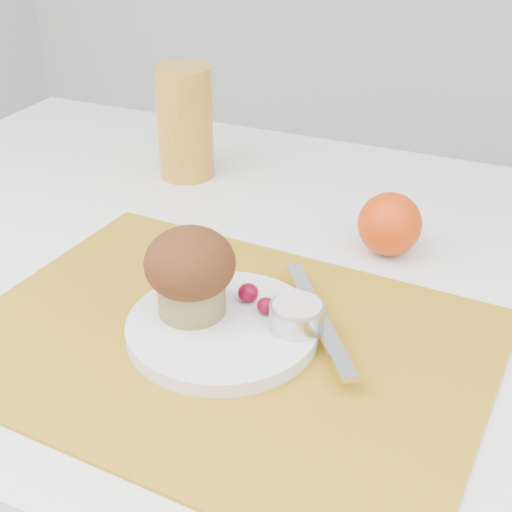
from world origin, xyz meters
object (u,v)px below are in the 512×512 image
at_px(juice_glass, 185,123).
at_px(muffin, 190,271).
at_px(plate, 223,328).
at_px(orange, 390,224).
at_px(table, 254,484).

xyz_separation_m(juice_glass, muffin, (0.19, -0.33, -0.01)).
bearing_deg(juice_glass, plate, -56.50).
bearing_deg(muffin, orange, 58.57).
height_order(plate, orange, orange).
relative_size(juice_glass, muffin, 1.77).
bearing_deg(plate, muffin, 173.26).
height_order(orange, muffin, muffin).
xyz_separation_m(table, muffin, (0.00, -0.15, 0.44)).
relative_size(plate, orange, 2.52).
height_order(plate, muffin, muffin).
distance_m(table, orange, 0.44).
xyz_separation_m(orange, muffin, (-0.14, -0.23, 0.03)).
distance_m(juice_glass, muffin, 0.38).
bearing_deg(plate, orange, 65.88).
bearing_deg(muffin, juice_glass, 119.44).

